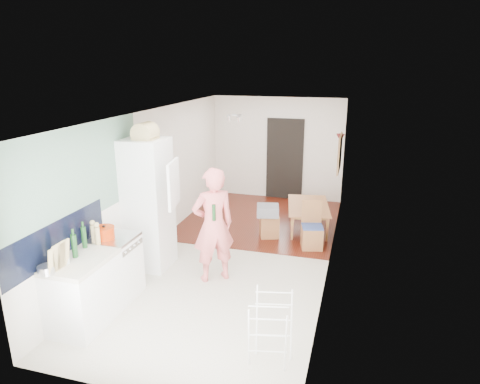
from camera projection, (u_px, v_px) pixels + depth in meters
The scene contains 32 objects.
room_shell at pixel (237, 187), 7.25m from camera, with size 3.20×7.00×2.50m, color white, non-canonical shape.
floor at pixel (237, 254), 7.62m from camera, with size 3.20×7.00×0.01m, color silver.
wood_floor_overlay at pixel (261, 219), 9.32m from camera, with size 3.20×3.30×0.01m, color #511811.
sage_wall_panel at pixel (79, 175), 5.66m from camera, with size 0.02×3.00×1.30m, color gray.
tile_splashback at pixel (58, 240), 5.35m from camera, with size 0.02×1.90×0.50m, color black.
doorway_recess at pixel (285, 159), 10.47m from camera, with size 0.90×0.04×2.00m, color black.
base_cabinet at pixel (84, 294), 5.49m from camera, with size 0.60×0.90×0.86m, color white.
worktop at pixel (80, 262), 5.36m from camera, with size 0.62×0.92×0.06m, color beige.
range_cooker at pixel (116, 268), 6.18m from camera, with size 0.60×0.60×0.88m, color white.
cooker_top at pixel (113, 238), 6.04m from camera, with size 0.60×0.60×0.04m, color #BCBCBF.
fridge_housing at pixel (148, 204), 6.92m from camera, with size 0.66×0.66×2.15m, color white.
fridge_door at pixel (174, 184), 6.35m from camera, with size 0.56×0.04×0.70m, color white.
fridge_interior at pixel (164, 178), 6.70m from camera, with size 0.02×0.52×0.66m, color white.
pinboard at pixel (340, 153), 8.50m from camera, with size 0.03×0.90×0.70m, color tan.
pinboard_frame at pixel (339, 153), 8.50m from camera, with size 0.01×0.94×0.74m, color olive.
wall_sconce at pixel (340, 138), 9.05m from camera, with size 0.18×0.18×0.16m, color maroon.
person at pixel (213, 215), 6.46m from camera, with size 0.78×0.51×2.13m, color #F06F6F.
dining_table at pixel (309, 219), 8.74m from camera, with size 1.22×0.68×0.43m, color olive.
dining_chair at pixel (312, 226), 7.76m from camera, with size 0.37×0.37×0.88m, color olive, non-canonical shape.
stool at pixel (269, 226), 8.33m from camera, with size 0.35×0.35×0.46m, color olive, non-canonical shape.
grey_drape at pixel (268, 210), 8.20m from camera, with size 0.41×0.41×0.19m, color gray.
drying_rack at pixel (271, 331), 4.76m from camera, with size 0.43×0.39×0.83m, color white, non-canonical shape.
bread_bin at pixel (145, 133), 6.54m from camera, with size 0.35×0.33×0.19m, color tan, non-canonical shape.
red_casserole at pixel (104, 233), 5.96m from camera, with size 0.29×0.29×0.17m, color red.
steel_pan at pixel (46, 270), 4.97m from camera, with size 0.20×0.20×0.10m, color #BCBCBF.
held_bottle at pixel (214, 212), 6.32m from camera, with size 0.05×0.05×0.25m, color #17401B.
bottle_a at pixel (74, 246), 5.37m from camera, with size 0.07×0.07×0.30m, color #17401B.
bottle_b at pixel (84, 237), 5.65m from camera, with size 0.07×0.07×0.29m, color #17401B.
bottle_c at pixel (65, 255), 5.20m from camera, with size 0.10×0.10×0.24m, color beige.
pepper_mill_front at pixel (98, 236), 5.76m from camera, with size 0.07×0.07×0.24m, color tan.
pepper_mill_back at pixel (94, 233), 5.84m from camera, with size 0.07×0.07×0.24m, color tan.
chopping_boards at pixel (59, 257), 5.02m from camera, with size 0.04×0.26×0.35m, color tan, non-canonical shape.
Camera 1 is at (1.97, -6.68, 3.28)m, focal length 32.00 mm.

